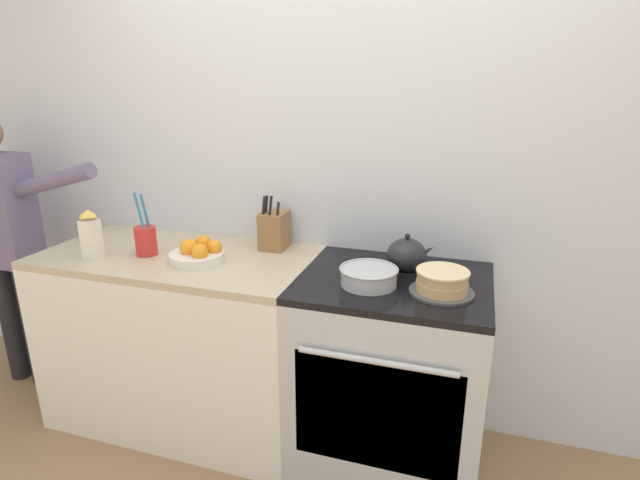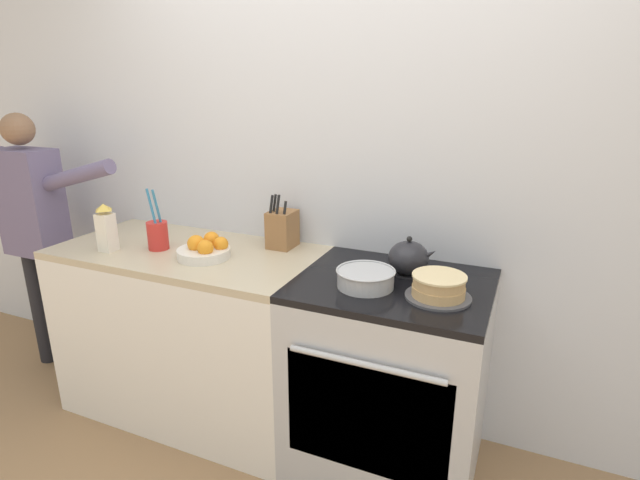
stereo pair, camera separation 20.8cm
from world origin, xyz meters
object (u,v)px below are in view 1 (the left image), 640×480
(fruit_bowl, at_px, (198,253))
(milk_carton, at_px, (91,235))
(tea_kettle, at_px, (407,255))
(stove_range, at_px, (390,373))
(knife_block, at_px, (274,230))
(layer_cake, at_px, (442,282))
(person_baker, at_px, (5,233))
(mixing_bowl, at_px, (369,276))
(utensil_crock, at_px, (146,240))

(fruit_bowl, bearing_deg, milk_carton, -167.48)
(tea_kettle, distance_m, fruit_bowl, 0.93)
(fruit_bowl, xyz_separation_m, milk_carton, (-0.49, -0.11, 0.07))
(stove_range, distance_m, knife_block, 0.86)
(layer_cake, height_order, fruit_bowl, fruit_bowl)
(layer_cake, bearing_deg, person_baker, 177.70)
(mixing_bowl, distance_m, fruit_bowl, 0.80)
(knife_block, bearing_deg, utensil_crock, -153.18)
(mixing_bowl, relative_size, milk_carton, 1.02)
(tea_kettle, height_order, mixing_bowl, tea_kettle)
(layer_cake, bearing_deg, fruit_bowl, 178.58)
(layer_cake, bearing_deg, milk_carton, -177.04)
(knife_block, height_order, person_baker, person_baker)
(layer_cake, distance_m, fruit_bowl, 1.08)
(stove_range, distance_m, layer_cake, 0.53)
(stove_range, height_order, person_baker, person_baker)
(utensil_crock, bearing_deg, knife_block, 26.82)
(layer_cake, bearing_deg, mixing_bowl, -178.67)
(stove_range, relative_size, tea_kettle, 4.27)
(knife_block, relative_size, person_baker, 0.18)
(mixing_bowl, bearing_deg, knife_block, 149.58)
(tea_kettle, height_order, person_baker, person_baker)
(mixing_bowl, height_order, fruit_bowl, fruit_bowl)
(layer_cake, distance_m, tea_kettle, 0.26)
(knife_block, distance_m, milk_carton, 0.84)
(utensil_crock, distance_m, fruit_bowl, 0.28)
(stove_range, bearing_deg, mixing_bowl, -134.89)
(layer_cake, xyz_separation_m, person_baker, (-2.30, 0.09, -0.04))
(layer_cake, relative_size, knife_block, 0.92)
(tea_kettle, relative_size, knife_block, 0.77)
(utensil_crock, xyz_separation_m, fruit_bowl, (0.28, -0.01, -0.03))
(stove_range, distance_m, mixing_bowl, 0.50)
(person_baker, bearing_deg, mixing_bowl, -0.81)
(knife_block, height_order, milk_carton, knife_block)
(milk_carton, bearing_deg, fruit_bowl, 12.52)
(mixing_bowl, height_order, knife_block, knife_block)
(tea_kettle, height_order, fruit_bowl, tea_kettle)
(stove_range, relative_size, layer_cake, 3.58)
(tea_kettle, relative_size, fruit_bowl, 0.85)
(stove_range, relative_size, knife_block, 3.31)
(knife_block, xyz_separation_m, milk_carton, (-0.74, -0.39, 0.02))
(knife_block, relative_size, milk_carton, 1.16)
(milk_carton, bearing_deg, knife_block, 27.71)
(layer_cake, bearing_deg, knife_block, 159.45)
(stove_range, xyz_separation_m, person_baker, (-2.10, 0.01, 0.45))
(stove_range, bearing_deg, knife_block, 160.19)
(layer_cake, distance_m, knife_block, 0.88)
(mixing_bowl, relative_size, utensil_crock, 0.78)
(stove_range, height_order, utensil_crock, utensil_crock)
(tea_kettle, relative_size, mixing_bowl, 0.88)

